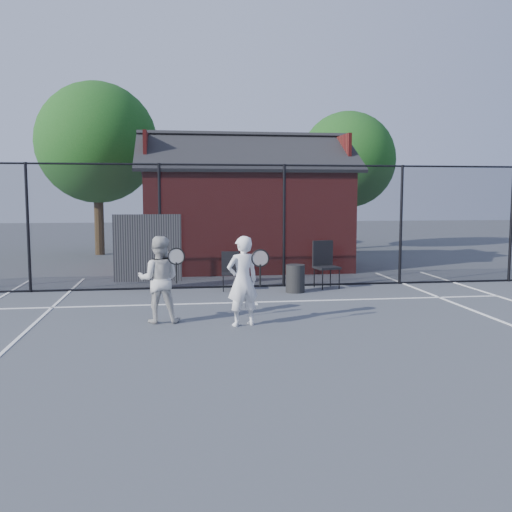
{
  "coord_description": "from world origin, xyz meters",
  "views": [
    {
      "loc": [
        -1.63,
        -8.71,
        2.24
      ],
      "look_at": [
        -0.13,
        1.92,
        1.1
      ],
      "focal_mm": 40.0,
      "sensor_mm": 36.0,
      "label": 1
    }
  ],
  "objects": [
    {
      "name": "clubhouse",
      "position": [
        0.5,
        9.0,
        1.61
      ],
      "size": [
        6.5,
        4.36,
        4.19
      ],
      "color": "maroon",
      "rests_on": "ground"
    },
    {
      "name": "tree_left",
      "position": [
        -4.5,
        13.5,
        4.19
      ],
      "size": [
        4.48,
        4.48,
        6.44
      ],
      "color": "#372916",
      "rests_on": "ground"
    },
    {
      "name": "fence",
      "position": [
        -0.3,
        5.0,
        1.45
      ],
      "size": [
        22.04,
        3.0,
        3.0
      ],
      "color": "black",
      "rests_on": "ground"
    },
    {
      "name": "chair_right",
      "position": [
        1.98,
        4.6,
        0.56
      ],
      "size": [
        0.65,
        0.66,
        1.12
      ],
      "primitive_type": "cube",
      "rotation": [
        0.0,
        0.0,
        0.22
      ],
      "color": "black",
      "rests_on": "ground"
    },
    {
      "name": "chair_left",
      "position": [
        -0.36,
        4.6,
        0.45
      ],
      "size": [
        0.46,
        0.48,
        0.89
      ],
      "primitive_type": "cube",
      "rotation": [
        0.0,
        0.0,
        -0.07
      ],
      "color": "black",
      "rests_on": "ground"
    },
    {
      "name": "court_lines",
      "position": [
        0.0,
        -1.32,
        0.01
      ],
      "size": [
        11.02,
        18.0,
        0.01
      ],
      "color": "white",
      "rests_on": "ground"
    },
    {
      "name": "ground",
      "position": [
        0.0,
        0.0,
        0.0
      ],
      "size": [
        80.0,
        80.0,
        0.0
      ],
      "primitive_type": "plane",
      "color": "#4D5158",
      "rests_on": "ground"
    },
    {
      "name": "tree_right",
      "position": [
        5.5,
        14.5,
        3.71
      ],
      "size": [
        3.97,
        3.97,
        5.7
      ],
      "color": "#372916",
      "rests_on": "ground"
    },
    {
      "name": "waste_bin",
      "position": [
        1.11,
        4.14,
        0.32
      ],
      "size": [
        0.49,
        0.49,
        0.64
      ],
      "primitive_type": "cylinder",
      "rotation": [
        0.0,
        0.0,
        0.11
      ],
      "color": "black",
      "rests_on": "ground"
    },
    {
      "name": "player_back",
      "position": [
        -1.94,
        1.38,
        0.77
      ],
      "size": [
        0.85,
        0.64,
        1.53
      ],
      "color": "silver",
      "rests_on": "ground"
    },
    {
      "name": "player_front",
      "position": [
        -0.5,
        0.92,
        0.78
      ],
      "size": [
        0.74,
        0.59,
        1.56
      ],
      "color": "white",
      "rests_on": "ground"
    }
  ]
}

